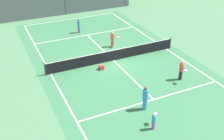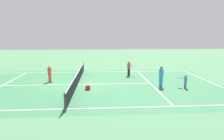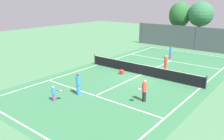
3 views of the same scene
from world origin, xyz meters
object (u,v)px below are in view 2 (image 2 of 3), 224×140
ball_crate (88,87)px  player_3 (50,73)px  player_2 (161,76)px  tennis_ball_7 (74,75)px  tennis_ball_2 (65,95)px  tennis_ball_6 (55,72)px  player_4 (185,81)px  tennis_ball_3 (66,93)px  tennis_ball_1 (182,74)px  tennis_ball_5 (108,95)px  tennis_ball_0 (4,87)px  player_1 (129,68)px

ball_crate → player_3: bearing=53.2°
player_2 → tennis_ball_7: size_ratio=25.93×
tennis_ball_2 → tennis_ball_6: 8.78m
player_4 → tennis_ball_3: player_4 is taller
player_2 → tennis_ball_1: 6.11m
tennis_ball_5 → tennis_ball_0: bearing=72.7°
ball_crate → tennis_ball_5: ball_crate is taller
tennis_ball_1 → tennis_ball_7: bearing=87.5°
player_3 → ball_crate: size_ratio=3.59×
tennis_ball_1 → tennis_ball_6: bearing=82.5°
player_1 → tennis_ball_0: bearing=109.3°
tennis_ball_0 → tennis_ball_2: same height
tennis_ball_1 → tennis_ball_5: same height
tennis_ball_6 → tennis_ball_0: bearing=155.5°
tennis_ball_0 → tennis_ball_3: (-2.05, -5.36, 0.00)m
player_4 → tennis_ball_2: (-1.35, 9.37, -0.55)m
ball_crate → tennis_ball_5: 2.20m
player_2 → ball_crate: 6.08m
tennis_ball_7 → tennis_ball_0: bearing=132.5°
player_4 → tennis_ball_6: bearing=59.8°
ball_crate → tennis_ball_0: size_ratio=6.45×
tennis_ball_0 → tennis_ball_1: 17.28m
ball_crate → tennis_ball_6: size_ratio=6.45×
player_3 → tennis_ball_5: 6.75m
player_1 → player_3: bearing=105.4°
player_4 → ball_crate: bearing=89.6°
player_4 → tennis_ball_5: 6.57m
player_4 → tennis_ball_6: player_4 is taller
player_3 → tennis_ball_2: 4.70m
tennis_ball_2 → tennis_ball_7: same height
player_2 → player_4: player_2 is taller
tennis_ball_7 → ball_crate: bearing=-161.6°
player_2 → ball_crate: bearing=94.3°
player_3 → player_4: (-2.78, -11.49, -0.20)m
player_3 → tennis_ball_0: 3.76m
tennis_ball_7 → player_3: bearing=148.6°
player_2 → player_3: (2.26, 9.66, -0.08)m
tennis_ball_0 → tennis_ball_6: bearing=-24.5°
tennis_ball_1 → tennis_ball_5: bearing=128.5°
tennis_ball_7 → player_2: bearing=-123.2°
tennis_ball_6 → player_3: bearing=-172.5°
player_2 → ball_crate: (-0.45, 6.02, -0.69)m
player_2 → tennis_ball_0: bearing=87.5°
ball_crate → tennis_ball_5: size_ratio=6.45×
player_4 → tennis_ball_6: 13.95m
player_2 → player_3: size_ratio=1.12×
tennis_ball_2 → player_2: bearing=-76.1°
tennis_ball_2 → player_4: bearing=-81.8°
tennis_ball_1 → tennis_ball_3: 12.97m
player_1 → player_2: player_2 is taller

